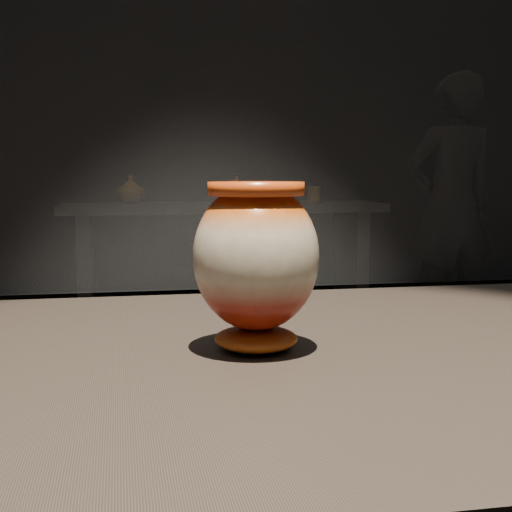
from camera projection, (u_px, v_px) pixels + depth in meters
The scene contains 6 objects.
main_vase at pixel (256, 259), 0.81m from camera, with size 0.17×0.17×0.19m.
back_shelf at pixel (223, 245), 4.51m from camera, with size 2.00×0.60×0.90m.
back_vase_left at pixel (131, 190), 4.42m from camera, with size 0.17×0.17×0.18m, color #906315.
back_vase_mid at pixel (236, 189), 4.54m from camera, with size 0.16×0.16×0.17m, color maroon.
back_vase_right at pixel (314, 194), 4.58m from camera, with size 0.08×0.08×0.10m, color #906315.
visitor at pixel (451, 206), 4.73m from camera, with size 0.63×0.42×1.74m, color black.
Camera 1 is at (-0.11, -0.78, 1.11)m, focal length 50.00 mm.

